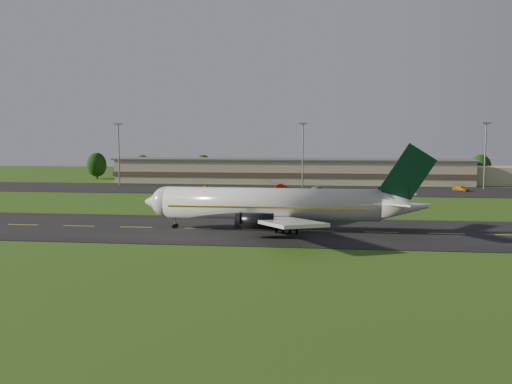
# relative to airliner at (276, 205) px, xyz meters

# --- Properties ---
(ground) EXTENTS (360.00, 360.00, 0.00)m
(ground) POSITION_rel_airliner_xyz_m (-3.63, 0.01, -4.66)
(ground) COLOR #284B12
(ground) RESTS_ON ground
(taxiway) EXTENTS (220.00, 30.00, 0.10)m
(taxiway) POSITION_rel_airliner_xyz_m (-3.63, 0.01, -4.61)
(taxiway) COLOR black
(taxiway) RESTS_ON ground
(apron) EXTENTS (260.00, 30.00, 0.10)m
(apron) POSITION_rel_airliner_xyz_m (-3.63, 72.01, -4.61)
(apron) COLOR black
(apron) RESTS_ON ground
(airliner) EXTENTS (51.25, 42.18, 15.57)m
(airliner) POSITION_rel_airliner_xyz_m (0.00, 0.00, 0.00)
(airliner) COLOR silver
(airliner) RESTS_ON ground
(terminal) EXTENTS (145.00, 16.00, 8.40)m
(terminal) POSITION_rel_airliner_xyz_m (2.77, 96.19, -0.67)
(terminal) COLOR #B7AA8C
(terminal) RESTS_ON ground
(light_mast_west) EXTENTS (2.40, 1.20, 20.35)m
(light_mast_west) POSITION_rel_airliner_xyz_m (-58.63, 80.01, 8.08)
(light_mast_west) COLOR gray
(light_mast_west) RESTS_ON ground
(light_mast_centre) EXTENTS (2.40, 1.20, 20.35)m
(light_mast_centre) POSITION_rel_airliner_xyz_m (1.37, 80.01, 8.08)
(light_mast_centre) COLOR gray
(light_mast_centre) RESTS_ON ground
(light_mast_east) EXTENTS (2.40, 1.20, 20.35)m
(light_mast_east) POSITION_rel_airliner_xyz_m (56.37, 80.01, 8.08)
(light_mast_east) COLOR gray
(light_mast_east) RESTS_ON ground
(tree_line) EXTENTS (192.58, 9.62, 9.82)m
(tree_line) POSITION_rel_airliner_xyz_m (26.80, 106.43, 0.38)
(tree_line) COLOR black
(tree_line) RESTS_ON ground
(service_vehicle_a) EXTENTS (1.76, 4.05, 1.36)m
(service_vehicle_a) POSITION_rel_airliner_xyz_m (-27.30, 67.55, -3.88)
(service_vehicle_a) COLOR #CB9E0B
(service_vehicle_a) RESTS_ON apron
(service_vehicle_b) EXTENTS (3.83, 1.80, 1.21)m
(service_vehicle_b) POSITION_rel_airliner_xyz_m (-5.20, 77.84, -3.95)
(service_vehicle_b) COLOR #A9260B
(service_vehicle_b) RESTS_ON apron
(service_vehicle_c) EXTENTS (3.46, 4.62, 1.17)m
(service_vehicle_c) POSITION_rel_airliner_xyz_m (5.78, 72.54, -3.98)
(service_vehicle_c) COLOR silver
(service_vehicle_c) RESTS_ON apron
(service_vehicle_d) EXTENTS (5.00, 5.03, 1.46)m
(service_vehicle_d) POSITION_rel_airliner_xyz_m (48.27, 74.01, -3.83)
(service_vehicle_d) COLOR #C8790B
(service_vehicle_d) RESTS_ON apron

